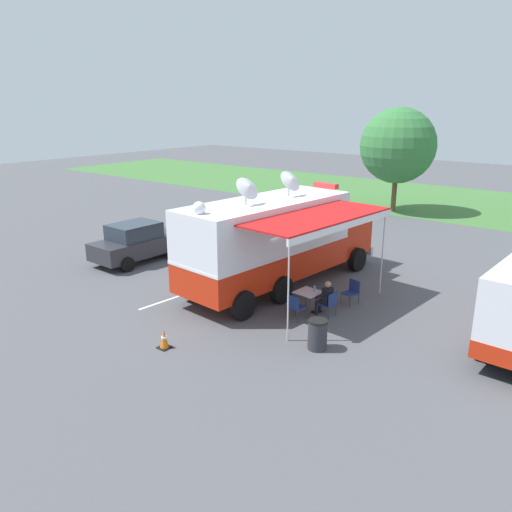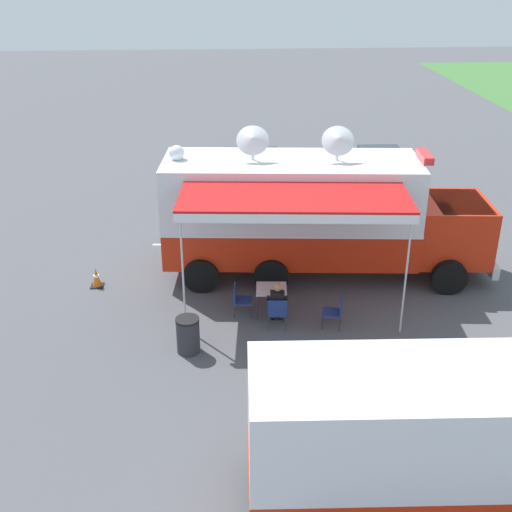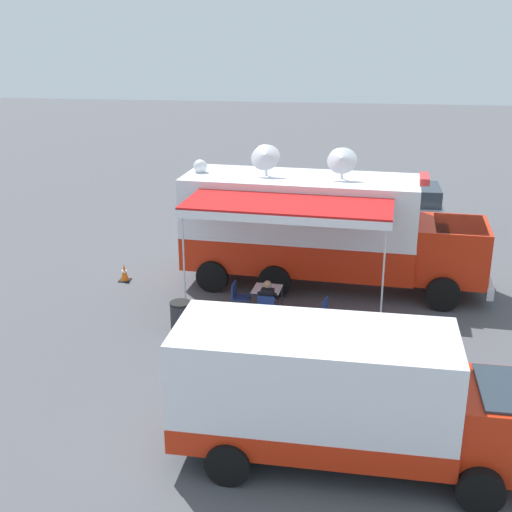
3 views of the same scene
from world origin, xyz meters
The scene contains 15 objects.
ground_plane centered at (0.00, 0.00, 0.00)m, with size 100.00×100.00×0.00m, color #515156.
grass_verge centered at (0.00, 22.76, 0.00)m, with size 80.00×14.00×0.01m, color #427538.
lot_stripe centered at (-2.11, -1.88, 0.00)m, with size 0.12×4.80×0.01m, color silver.
command_truck centered at (0.09, 0.74, 1.95)m, with size 5.31×9.65×4.53m.
folding_table centered at (2.39, -0.74, 0.67)m, with size 0.86×0.86×0.73m.
water_bottle centered at (2.57, -0.62, 0.83)m, with size 0.07×0.07×0.22m.
folding_chair_at_table centered at (3.19, -0.65, 0.51)m, with size 0.52×0.52×0.87m.
folding_chair_beside_table centered at (2.43, -1.59, 0.51)m, with size 0.52×0.52×0.87m.
folding_chair_spare_by_truck centered at (3.23, 0.85, 0.51)m, with size 0.58×0.58×0.87m.
seated_responder centered at (3.01, -0.64, 0.65)m, with size 0.68×0.58×1.25m.
trash_bin centered at (4.11, -2.88, 0.46)m, with size 0.57×0.57×0.91m.
traffic_cone centered at (0.57, -5.63, 0.28)m, with size 0.36×0.36×0.58m.
car_behind_truck centered at (-6.86, -0.61, 0.88)m, with size 2.06×4.22×1.76m.
car_far_corner centered at (-6.55, 4.36, 0.88)m, with size 4.23×2.07×1.76m.
tree_far_left centered at (-2.39, 17.03, 4.28)m, with size 4.82×4.82×6.69m.
Camera 1 is at (11.02, -14.43, 6.90)m, focal length 35.40 mm.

